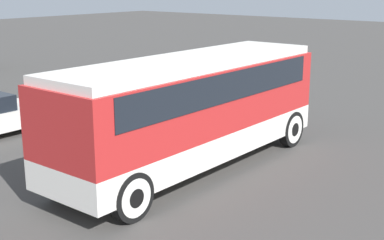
{
  "coord_description": "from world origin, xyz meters",
  "views": [
    {
      "loc": [
        -11.19,
        -9.03,
        5.16
      ],
      "look_at": [
        0.0,
        0.0,
        1.43
      ],
      "focal_mm": 50.0,
      "sensor_mm": 36.0,
      "label": 1
    }
  ],
  "objects": [
    {
      "name": "ground_plane",
      "position": [
        0.0,
        0.0,
        0.0
      ],
      "size": [
        120.0,
        120.0,
        0.0
      ],
      "primitive_type": "plane",
      "color": "#423F3D"
    },
    {
      "name": "tour_bus",
      "position": [
        0.1,
        -0.0,
        1.91
      ],
      "size": [
        9.21,
        2.58,
        3.17
      ],
      "color": "silver",
      "rests_on": "ground_plane"
    },
    {
      "name": "parked_car_near",
      "position": [
        3.14,
        8.48,
        0.68
      ],
      "size": [
        4.4,
        1.93,
        1.37
      ],
      "color": "#2D5638",
      "rests_on": "ground_plane"
    }
  ]
}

